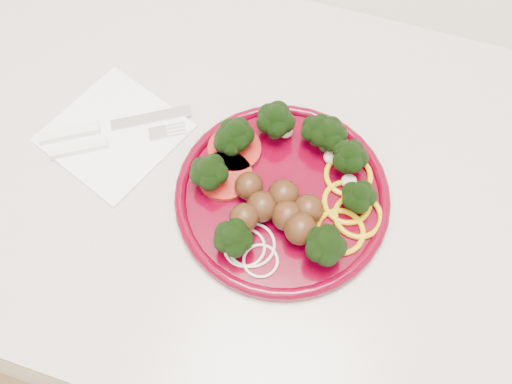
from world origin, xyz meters
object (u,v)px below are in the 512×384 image
(knife, at_px, (95,128))
(fork, at_px, (95,145))
(napkin, at_px, (114,133))
(plate, at_px, (284,187))

(knife, relative_size, fork, 1.13)
(napkin, xyz_separation_m, fork, (-0.01, -0.03, 0.01))
(plate, height_order, knife, plate)
(plate, distance_m, knife, 0.26)
(napkin, bearing_deg, plate, -4.00)
(knife, bearing_deg, fork, -97.00)
(plate, height_order, napkin, plate)
(napkin, relative_size, knife, 0.87)
(knife, xyz_separation_m, fork, (0.01, -0.02, -0.00))
(napkin, height_order, knife, knife)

